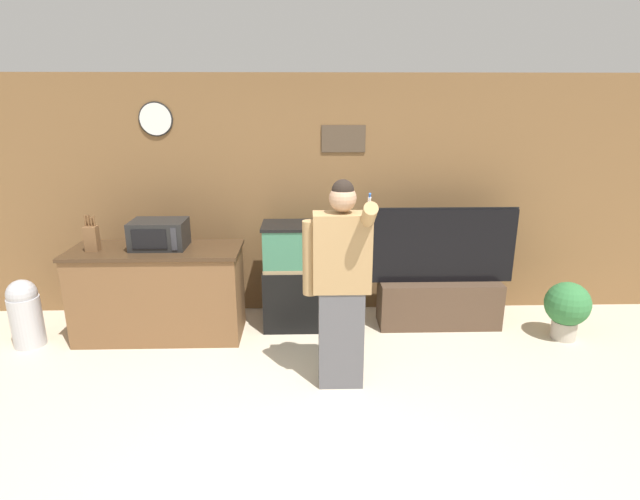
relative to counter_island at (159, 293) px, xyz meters
The scene contains 10 objects.
ground_plane 2.43m from the counter_island, 50.18° to the right, with size 18.00×18.00×0.00m, color beige.
wall_back_paneled 1.87m from the counter_island, 24.20° to the left, with size 10.00×0.08×2.60m.
counter_island is the anchor object (origin of this frame).
microwave 0.60m from the counter_island, 39.63° to the left, with size 0.53×0.38×0.27m.
knife_block 0.83m from the counter_island, behind, with size 0.12×0.10×0.35m.
aquarium_on_stand 1.48m from the counter_island, ahead, with size 0.85×0.47×1.12m.
tv_on_stand 2.90m from the counter_island, ahead, with size 1.53×0.40×1.29m.
person_standing 2.06m from the counter_island, 28.64° to the right, with size 0.55×0.42×1.76m.
potted_plant 4.10m from the counter_island, ahead, with size 0.44×0.44×0.60m.
trash_bin 1.28m from the counter_island, behind, with size 0.29×0.29×0.68m.
Camera 1 is at (-0.03, -2.90, 2.34)m, focal length 28.00 mm.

